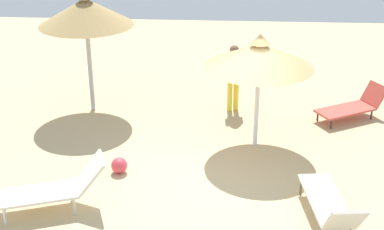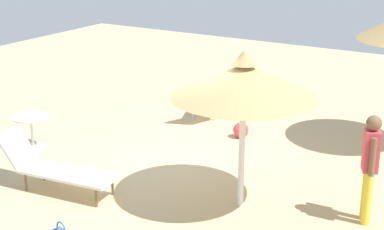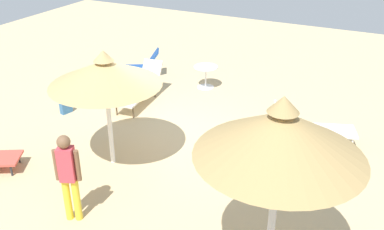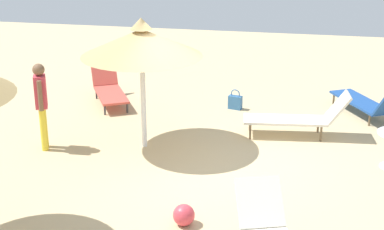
{
  "view_description": "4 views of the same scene",
  "coord_description": "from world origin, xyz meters",
  "px_view_note": "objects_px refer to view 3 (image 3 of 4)",
  "views": [
    {
      "loc": [
        0.08,
        9.75,
        5.77
      ],
      "look_at": [
        0.74,
        -0.64,
        1.01
      ],
      "focal_mm": 51.8,
      "sensor_mm": 36.0,
      "label": 1
    },
    {
      "loc": [
        -8.43,
        -5.15,
        4.43
      ],
      "look_at": [
        0.31,
        0.15,
        1.03
      ],
      "focal_mm": 54.99,
      "sensor_mm": 36.0,
      "label": 2
    },
    {
      "loc": [
        4.61,
        -7.97,
        5.27
      ],
      "look_at": [
        0.77,
        -0.23,
        0.97
      ],
      "focal_mm": 41.21,
      "sensor_mm": 36.0,
      "label": 3
    },
    {
      "loc": [
        9.72,
        1.72,
        4.56
      ],
      "look_at": [
        -0.11,
        -0.27,
        0.92
      ],
      "focal_mm": 54.78,
      "sensor_mm": 36.0,
      "label": 4
    }
  ],
  "objects_px": {
    "parasol_umbrella_center": "(281,135)",
    "person_standing_back": "(68,173)",
    "lounge_chair_far_right": "(141,88)",
    "lounge_chair_front": "(312,126)",
    "lounge_chair_edge": "(128,66)",
    "parasol_umbrella_far_left": "(105,73)",
    "beach_ball": "(255,155)",
    "side_table_round": "(206,73)",
    "handbag": "(66,107)"
  },
  "relations": [
    {
      "from": "parasol_umbrella_center",
      "to": "person_standing_back",
      "type": "distance_m",
      "value": 3.89
    },
    {
      "from": "lounge_chair_far_right",
      "to": "person_standing_back",
      "type": "xyz_separation_m",
      "value": [
        1.65,
        -4.88,
        0.56
      ]
    },
    {
      "from": "lounge_chair_far_right",
      "to": "lounge_chair_front",
      "type": "bearing_deg",
      "value": -2.68
    },
    {
      "from": "lounge_chair_front",
      "to": "parasol_umbrella_center",
      "type": "bearing_deg",
      "value": -85.39
    },
    {
      "from": "lounge_chair_far_right",
      "to": "lounge_chair_edge",
      "type": "height_order",
      "value": "lounge_chair_far_right"
    },
    {
      "from": "parasol_umbrella_far_left",
      "to": "beach_ball",
      "type": "height_order",
      "value": "parasol_umbrella_far_left"
    },
    {
      "from": "lounge_chair_far_right",
      "to": "side_table_round",
      "type": "distance_m",
      "value": 2.14
    },
    {
      "from": "lounge_chair_edge",
      "to": "beach_ball",
      "type": "distance_m",
      "value": 6.2
    },
    {
      "from": "lounge_chair_edge",
      "to": "lounge_chair_far_right",
      "type": "bearing_deg",
      "value": -46.01
    },
    {
      "from": "beach_ball",
      "to": "person_standing_back",
      "type": "bearing_deg",
      "value": -125.05
    },
    {
      "from": "lounge_chair_front",
      "to": "lounge_chair_far_right",
      "type": "distance_m",
      "value": 4.86
    },
    {
      "from": "beach_ball",
      "to": "lounge_chair_far_right",
      "type": "bearing_deg",
      "value": 158.22
    },
    {
      "from": "parasol_umbrella_center",
      "to": "lounge_chair_far_right",
      "type": "height_order",
      "value": "parasol_umbrella_center"
    },
    {
      "from": "side_table_round",
      "to": "person_standing_back",
      "type": "bearing_deg",
      "value": -86.22
    },
    {
      "from": "lounge_chair_far_right",
      "to": "beach_ball",
      "type": "height_order",
      "value": "lounge_chair_far_right"
    },
    {
      "from": "parasol_umbrella_far_left",
      "to": "person_standing_back",
      "type": "bearing_deg",
      "value": -75.26
    },
    {
      "from": "parasol_umbrella_center",
      "to": "lounge_chair_edge",
      "type": "height_order",
      "value": "parasol_umbrella_center"
    },
    {
      "from": "parasol_umbrella_center",
      "to": "side_table_round",
      "type": "relative_size",
      "value": 4.2
    },
    {
      "from": "person_standing_back",
      "to": "parasol_umbrella_center",
      "type": "bearing_deg",
      "value": 2.99
    },
    {
      "from": "person_standing_back",
      "to": "handbag",
      "type": "height_order",
      "value": "person_standing_back"
    },
    {
      "from": "parasol_umbrella_far_left",
      "to": "handbag",
      "type": "height_order",
      "value": "parasol_umbrella_far_left"
    },
    {
      "from": "person_standing_back",
      "to": "lounge_chair_edge",
      "type": "bearing_deg",
      "value": 115.81
    },
    {
      "from": "lounge_chair_far_right",
      "to": "side_table_round",
      "type": "xyz_separation_m",
      "value": [
        1.21,
        1.76,
        0.04
      ]
    },
    {
      "from": "parasol_umbrella_far_left",
      "to": "handbag",
      "type": "xyz_separation_m",
      "value": [
        -2.58,
        1.47,
        -1.93
      ]
    },
    {
      "from": "side_table_round",
      "to": "lounge_chair_front",
      "type": "bearing_deg",
      "value": -28.61
    },
    {
      "from": "lounge_chair_front",
      "to": "person_standing_back",
      "type": "bearing_deg",
      "value": -124.58
    },
    {
      "from": "parasol_umbrella_center",
      "to": "lounge_chair_edge",
      "type": "distance_m",
      "value": 9.32
    },
    {
      "from": "lounge_chair_far_right",
      "to": "parasol_umbrella_center",
      "type": "bearing_deg",
      "value": -41.98
    },
    {
      "from": "parasol_umbrella_far_left",
      "to": "lounge_chair_front",
      "type": "distance_m",
      "value": 4.9
    },
    {
      "from": "lounge_chair_front",
      "to": "lounge_chair_edge",
      "type": "distance_m",
      "value": 6.51
    },
    {
      "from": "side_table_round",
      "to": "lounge_chair_far_right",
      "type": "bearing_deg",
      "value": -124.46
    },
    {
      "from": "parasol_umbrella_far_left",
      "to": "person_standing_back",
      "type": "xyz_separation_m",
      "value": [
        0.5,
        -1.89,
        -1.11
      ]
    },
    {
      "from": "lounge_chair_far_right",
      "to": "handbag",
      "type": "distance_m",
      "value": 2.1
    },
    {
      "from": "beach_ball",
      "to": "parasol_umbrella_far_left",
      "type": "bearing_deg",
      "value": -153.37
    },
    {
      "from": "handbag",
      "to": "beach_ball",
      "type": "height_order",
      "value": "handbag"
    },
    {
      "from": "lounge_chair_front",
      "to": "side_table_round",
      "type": "bearing_deg",
      "value": 151.39
    },
    {
      "from": "parasol_umbrella_far_left",
      "to": "person_standing_back",
      "type": "distance_m",
      "value": 2.25
    },
    {
      "from": "handbag",
      "to": "side_table_round",
      "type": "xyz_separation_m",
      "value": [
        2.64,
        3.28,
        0.29
      ]
    },
    {
      "from": "lounge_chair_front",
      "to": "handbag",
      "type": "xyz_separation_m",
      "value": [
        -6.29,
        -1.29,
        -0.28
      ]
    },
    {
      "from": "parasol_umbrella_center",
      "to": "side_table_round",
      "type": "distance_m",
      "value": 7.87
    },
    {
      "from": "handbag",
      "to": "lounge_chair_edge",
      "type": "bearing_deg",
      "value": 89.84
    },
    {
      "from": "person_standing_back",
      "to": "lounge_chair_front",
      "type": "bearing_deg",
      "value": 55.42
    },
    {
      "from": "side_table_round",
      "to": "lounge_chair_edge",
      "type": "bearing_deg",
      "value": -173.85
    },
    {
      "from": "parasol_umbrella_center",
      "to": "handbag",
      "type": "distance_m",
      "value": 7.73
    },
    {
      "from": "handbag",
      "to": "side_table_round",
      "type": "bearing_deg",
      "value": 51.14
    },
    {
      "from": "lounge_chair_far_right",
      "to": "person_standing_back",
      "type": "distance_m",
      "value": 5.18
    },
    {
      "from": "parasol_umbrella_center",
      "to": "person_standing_back",
      "type": "xyz_separation_m",
      "value": [
        -3.57,
        -0.19,
        -1.55
      ]
    },
    {
      "from": "person_standing_back",
      "to": "beach_ball",
      "type": "relative_size",
      "value": 5.19
    },
    {
      "from": "lounge_chair_far_right",
      "to": "beach_ball",
      "type": "xyz_separation_m",
      "value": [
        3.96,
        -1.58,
        -0.26
      ]
    },
    {
      "from": "parasol_umbrella_far_left",
      "to": "person_standing_back",
      "type": "height_order",
      "value": "parasol_umbrella_far_left"
    }
  ]
}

